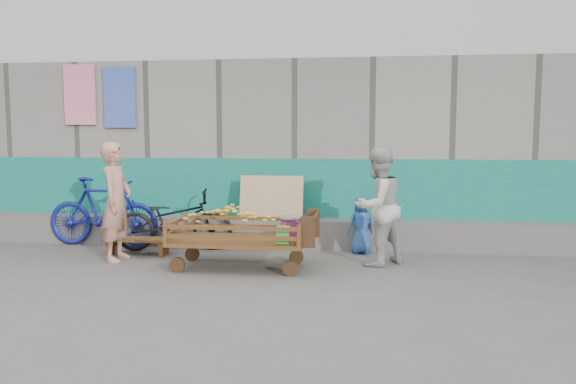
# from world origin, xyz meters

# --- Properties ---
(ground) EXTENTS (80.00, 80.00, 0.00)m
(ground) POSITION_xyz_m (0.00, 0.00, 0.00)
(ground) COLOR #57534F
(ground) RESTS_ON ground
(building_wall) EXTENTS (12.00, 3.50, 3.00)m
(building_wall) POSITION_xyz_m (-0.00, 4.05, 1.47)
(building_wall) COLOR gray
(building_wall) RESTS_ON ground
(banana_cart) EXTENTS (1.95, 0.89, 0.83)m
(banana_cart) POSITION_xyz_m (0.04, 0.83, 0.56)
(banana_cart) COLOR #592B18
(banana_cart) RESTS_ON ground
(bench) EXTENTS (1.01, 0.30, 0.25)m
(bench) POSITION_xyz_m (-1.60, 1.46, 0.19)
(bench) COLOR #592B18
(bench) RESTS_ON ground
(vendor_man) EXTENTS (0.42, 0.62, 1.69)m
(vendor_man) POSITION_xyz_m (-1.74, 1.08, 0.84)
(vendor_man) COLOR tan
(vendor_man) RESTS_ON ground
(woman) EXTENTS (1.00, 0.99, 1.63)m
(woman) POSITION_xyz_m (1.92, 1.27, 0.81)
(woman) COLOR beige
(woman) RESTS_ON ground
(child) EXTENTS (0.50, 0.42, 0.86)m
(child) POSITION_xyz_m (1.71, 1.98, 0.43)
(child) COLOR #2855A3
(child) RESTS_ON ground
(bicycle_dark) EXTENTS (1.88, 0.99, 0.94)m
(bicycle_dark) POSITION_xyz_m (-1.17, 1.85, 0.47)
(bicycle_dark) COLOR black
(bicycle_dark) RESTS_ON ground
(bicycle_blue) EXTENTS (1.84, 0.54, 1.10)m
(bicycle_blue) POSITION_xyz_m (-2.41, 2.05, 0.55)
(bicycle_blue) COLOR navy
(bicycle_blue) RESTS_ON ground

